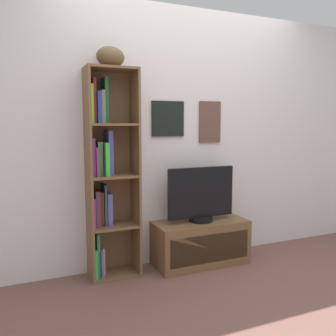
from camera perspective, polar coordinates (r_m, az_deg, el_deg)
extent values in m
cube|color=brown|center=(2.80, 12.95, -21.55)|extent=(5.20, 5.20, 0.04)
cube|color=silver|center=(3.43, 2.30, 5.00)|extent=(4.80, 0.06, 2.38)
cube|color=black|center=(3.33, -0.02, 7.84)|extent=(0.32, 0.02, 0.32)
cube|color=tan|center=(3.32, 0.01, 7.84)|extent=(0.27, 0.01, 0.27)
cube|color=brown|center=(3.53, 6.67, 7.29)|extent=(0.23, 0.02, 0.40)
cube|color=#D0B28D|center=(3.52, 6.72, 7.29)|extent=(0.18, 0.01, 0.35)
cube|color=brown|center=(3.01, -12.49, -1.28)|extent=(0.02, 0.27, 1.77)
cube|color=brown|center=(3.11, -5.20, -0.88)|extent=(0.02, 0.27, 1.77)
cube|color=brown|center=(3.18, -9.38, -0.77)|extent=(0.42, 0.01, 1.77)
cube|color=brown|center=(3.29, -8.49, -16.31)|extent=(0.38, 0.26, 0.02)
cube|color=brown|center=(3.15, -8.63, -9.07)|extent=(0.38, 0.26, 0.02)
cube|color=brown|center=(3.06, -8.78, -1.27)|extent=(0.38, 0.26, 0.02)
cube|color=brown|center=(3.03, -8.93, 6.85)|extent=(0.38, 0.26, 0.02)
cube|color=brown|center=(3.06, -9.10, 15.34)|extent=(0.38, 0.26, 0.02)
cube|color=#35C961|center=(3.22, -11.68, -14.39)|extent=(0.02, 0.22, 0.24)
cube|color=#3B8C57|center=(3.22, -11.28, -13.13)|extent=(0.03, 0.19, 0.38)
cube|color=#644F9B|center=(3.24, -10.75, -14.35)|extent=(0.02, 0.21, 0.23)
cube|color=tan|center=(3.27, -10.45, -14.13)|extent=(0.02, 0.15, 0.23)
cube|color=#A5337C|center=(3.10, -11.95, -6.82)|extent=(0.02, 0.20, 0.25)
cube|color=#502F48|center=(3.11, -11.34, -6.26)|extent=(0.04, 0.18, 0.30)
cube|color=#4F220C|center=(3.14, -10.71, -6.26)|extent=(0.03, 0.15, 0.29)
cube|color=#294752|center=(3.13, -10.11, -5.69)|extent=(0.02, 0.15, 0.35)
cube|color=#5856A7|center=(3.15, -9.47, -6.34)|extent=(0.04, 0.16, 0.27)
cube|color=#702A65|center=(3.02, -12.09, 1.74)|extent=(0.03, 0.20, 0.31)
cube|color=#7C316D|center=(3.03, -11.50, 1.05)|extent=(0.02, 0.21, 0.24)
cube|color=#5C9257|center=(3.07, -10.95, 1.53)|extent=(0.04, 0.15, 0.28)
cube|color=green|center=(3.04, -10.01, 1.46)|extent=(0.03, 0.21, 0.27)
cube|color=#494B98|center=(3.07, -9.40, 2.43)|extent=(0.04, 0.17, 0.37)
cube|color=#80BB26|center=(3.02, -12.33, 9.92)|extent=(0.03, 0.19, 0.31)
cube|color=maroon|center=(3.04, -11.83, 10.40)|extent=(0.03, 0.16, 0.36)
cube|color=navy|center=(3.04, -11.13, 9.42)|extent=(0.03, 0.18, 0.26)
cube|color=olive|center=(3.05, -10.53, 9.53)|extent=(0.03, 0.17, 0.27)
cube|color=#145130|center=(3.07, -10.02, 10.52)|extent=(0.03, 0.16, 0.37)
ellipsoid|color=brown|center=(3.07, -9.14, 17.06)|extent=(0.28, 0.22, 0.17)
cube|color=brown|center=(3.45, 5.17, -11.68)|extent=(0.88, 0.39, 0.41)
cube|color=#503722|center=(3.30, 6.75, -12.60)|extent=(0.79, 0.01, 0.26)
cylinder|color=black|center=(3.39, 5.21, -8.09)|extent=(0.22, 0.22, 0.04)
cube|color=black|center=(3.33, 5.26, -3.87)|extent=(0.65, 0.04, 0.47)
cube|color=white|center=(3.32, 5.36, -3.91)|extent=(0.61, 0.01, 0.43)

